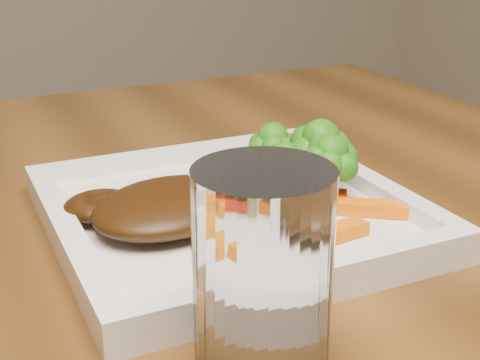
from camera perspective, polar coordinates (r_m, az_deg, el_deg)
name	(u,v)px	position (r m, az deg, el deg)	size (l,w,h in m)	color
plate	(229,218)	(0.53, -0.98, -3.28)	(0.27, 0.27, 0.01)	white
steak	(169,206)	(0.50, -6.09, -2.23)	(0.12, 0.10, 0.03)	#391F08
broccoli_0	(273,145)	(0.57, 2.81, 3.00)	(0.05, 0.05, 0.07)	#2A7413
broccoli_1	(320,157)	(0.56, 6.83, 1.97)	(0.06, 0.06, 0.06)	#1F7914
broccoli_2	(330,168)	(0.54, 7.68, 0.99)	(0.05, 0.05, 0.06)	#367914
broccoli_3	(284,167)	(0.53, 3.75, 1.08)	(0.05, 0.05, 0.06)	#2E5B0F
carrot_0	(332,234)	(0.48, 7.88, -4.59)	(0.06, 0.02, 0.01)	orange
carrot_1	(373,208)	(0.53, 11.25, -2.37)	(0.06, 0.02, 0.01)	#EF6503
carrot_4	(222,180)	(0.58, -1.54, 0.00)	(0.06, 0.02, 0.01)	#D27103
carrot_5	(314,196)	(0.55, 6.33, -1.35)	(0.05, 0.01, 0.01)	#F21B03
carrot_6	(287,186)	(0.57, 4.03, -0.50)	(0.06, 0.02, 0.01)	#FF5404
drinking_glass	(262,283)	(0.33, 1.92, -8.81)	(0.07, 0.07, 0.12)	silver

